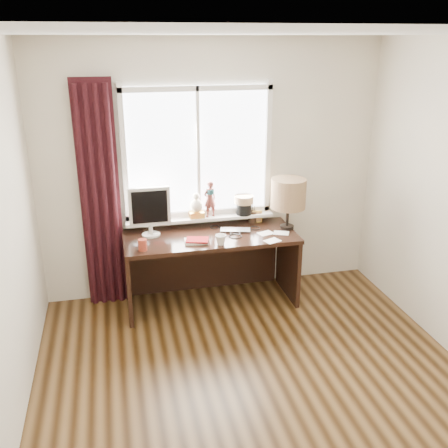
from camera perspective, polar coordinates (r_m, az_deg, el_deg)
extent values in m
cube|color=brown|center=(3.97, 5.06, -20.01)|extent=(3.50, 4.00, 0.00)
cube|color=white|center=(3.02, 6.69, 20.83)|extent=(3.50, 4.00, 0.00)
cube|color=beige|center=(5.12, -1.34, 6.07)|extent=(3.50, 0.00, 2.60)
imported|color=silver|center=(5.01, 1.33, -0.71)|extent=(0.34, 0.26, 0.02)
imported|color=white|center=(4.68, -0.38, -1.77)|extent=(0.14, 0.14, 0.10)
cylinder|color=maroon|center=(4.61, -9.28, -2.36)|extent=(0.08, 0.08, 0.11)
cube|color=white|center=(5.03, -3.02, 8.13)|extent=(1.40, 0.02, 1.30)
cube|color=silver|center=(5.18, -2.84, 1.30)|extent=(1.50, 0.05, 0.05)
cube|color=silver|center=(4.91, -3.11, 15.21)|extent=(1.50, 0.05, 0.05)
cube|color=silver|center=(4.94, -11.35, 7.52)|extent=(0.05, 0.05, 1.40)
cube|color=silver|center=(5.18, 5.04, 8.44)|extent=(0.05, 0.05, 1.40)
cube|color=silver|center=(5.01, -2.97, 8.07)|extent=(0.03, 0.05, 1.30)
cube|color=silver|center=(5.14, -2.74, 0.70)|extent=(1.52, 0.18, 0.03)
cylinder|color=#6A010E|center=(5.04, -7.64, 1.88)|extent=(0.15, 0.15, 0.26)
cube|color=gold|center=(5.11, -3.16, 1.11)|extent=(0.15, 0.12, 0.06)
sphere|color=beige|center=(5.08, -3.18, 2.12)|extent=(0.13, 0.13, 0.13)
sphere|color=beige|center=(5.05, -3.20, 3.19)|extent=(0.07, 0.07, 0.07)
imported|color=brown|center=(5.08, -1.60, 2.89)|extent=(0.16, 0.13, 0.38)
cylinder|color=#1E4C51|center=(5.05, -1.58, 3.75)|extent=(0.11, 0.11, 0.05)
cylinder|color=black|center=(5.19, 2.29, 1.77)|extent=(0.16, 0.16, 0.12)
cylinder|color=#8C6B4C|center=(5.16, 2.30, 2.82)|extent=(0.20, 0.20, 0.08)
cube|color=black|center=(4.99, -13.96, 3.00)|extent=(0.38, 0.05, 2.25)
cylinder|color=black|center=(4.97, -15.54, 2.48)|extent=(0.06, 0.06, 2.20)
cylinder|color=black|center=(4.97, -14.51, 2.56)|extent=(0.06, 0.06, 2.20)
cylinder|color=black|center=(4.97, -13.47, 2.64)|extent=(0.06, 0.06, 2.20)
cylinder|color=black|center=(4.97, -12.44, 2.72)|extent=(0.06, 0.06, 2.20)
cube|color=#331D15|center=(4.93, -1.56, -1.47)|extent=(1.70, 0.70, 0.04)
cube|color=#331D15|center=(5.01, -10.92, -6.23)|extent=(0.04, 0.64, 0.71)
cube|color=#331D15|center=(5.29, 7.35, -4.47)|extent=(0.04, 0.64, 0.71)
cube|color=#331D15|center=(5.38, -2.23, -3.87)|extent=(1.60, 0.03, 0.71)
cylinder|color=beige|center=(4.97, -8.33, -1.20)|extent=(0.18, 0.18, 0.01)
cylinder|color=beige|center=(4.95, -8.37, -0.58)|extent=(0.04, 0.04, 0.10)
cube|color=beige|center=(4.87, -8.51, 2.00)|extent=(0.40, 0.04, 0.38)
cube|color=black|center=(4.84, -8.48, 1.92)|extent=(0.34, 0.01, 0.32)
cube|color=beige|center=(4.76, -3.21, -1.97)|extent=(0.23, 0.18, 0.02)
cube|color=#730406|center=(4.75, -3.08, -1.83)|extent=(0.24, 0.20, 0.01)
cylinder|color=black|center=(5.25, 3.29, 0.83)|extent=(0.09, 0.09, 0.12)
cylinder|color=black|center=(5.24, 3.12, 1.37)|extent=(0.01, 0.01, 0.22)
cylinder|color=black|center=(5.24, 3.45, 1.17)|extent=(0.01, 0.01, 0.19)
cylinder|color=black|center=(5.24, 3.26, 1.55)|extent=(0.01, 0.01, 0.25)
cylinder|color=black|center=(5.26, 3.45, 1.15)|extent=(0.01, 0.01, 0.17)
cube|color=gold|center=(5.25, 3.82, 0.86)|extent=(0.10, 0.02, 0.13)
cube|color=#996633|center=(5.24, 3.86, 0.81)|extent=(0.08, 0.01, 0.10)
cylinder|color=black|center=(5.13, 7.20, -0.31)|extent=(0.14, 0.14, 0.03)
cylinder|color=black|center=(5.09, 7.26, 1.00)|extent=(0.03, 0.03, 0.22)
cylinder|color=tan|center=(5.02, 7.38, 3.48)|extent=(0.35, 0.35, 0.30)
cube|color=white|center=(4.98, 4.79, -1.06)|extent=(0.18, 0.15, 0.00)
cube|color=white|center=(5.00, 6.55, -1.02)|extent=(0.18, 0.16, 0.00)
cube|color=white|center=(4.80, 5.53, -1.92)|extent=(0.18, 0.16, 0.00)
torus|color=black|center=(4.88, 1.32, -1.42)|extent=(0.17, 0.17, 0.01)
torus|color=black|center=(5.10, 3.56, -0.47)|extent=(0.11, 0.11, 0.01)
torus|color=black|center=(5.12, -1.03, -0.36)|extent=(0.10, 0.10, 0.01)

